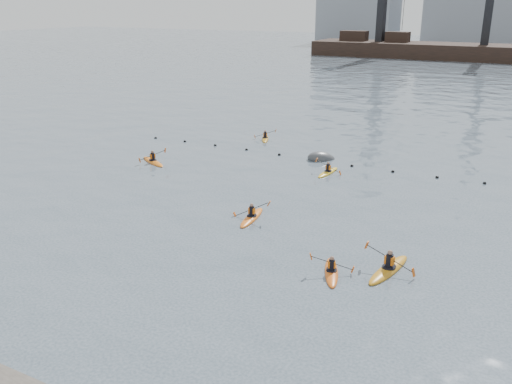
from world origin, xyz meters
TOP-DOWN VIEW (x-y plane):
  - ground at (0.00, 0.00)m, footprint 400.00×400.00m
  - float_line at (-0.50, 22.53)m, footprint 33.24×0.73m
  - barge_pier at (-0.22, 110.00)m, footprint 72.00×19.30m
  - kayaker_0 at (-0.65, 10.00)m, footprint 2.19×3.18m
  - kayaker_1 at (7.66, 7.40)m, footprint 2.42×3.63m
  - kayaker_2 at (-12.45, 16.33)m, footprint 3.16×2.10m
  - kayaker_3 at (0.05, 19.92)m, footprint 1.98×2.91m
  - kayaker_4 at (5.50, 6.00)m, footprint 1.87×2.89m
  - kayaker_5 at (-8.37, 26.75)m, footprint 1.81×2.81m
  - mooring_buoy at (-1.66, 23.04)m, footprint 2.70×2.72m

SIDE VIEW (x-z plane):
  - ground at x=0.00m, z-range 0.00..0.00m
  - mooring_buoy at x=-1.66m, z-range -0.80..0.80m
  - float_line at x=-0.50m, z-range -0.09..0.15m
  - kayaker_5 at x=-8.37m, z-range -0.43..0.60m
  - kayaker_3 at x=0.05m, z-range -0.45..0.62m
  - kayaker_4 at x=5.50m, z-range -0.43..0.60m
  - kayaker_0 at x=-0.65m, z-range -0.54..0.74m
  - kayaker_2 at x=-12.45m, z-range -0.44..0.64m
  - kayaker_1 at x=7.66m, z-range -0.52..0.74m
  - barge_pier at x=-0.22m, z-range -12.86..16.64m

